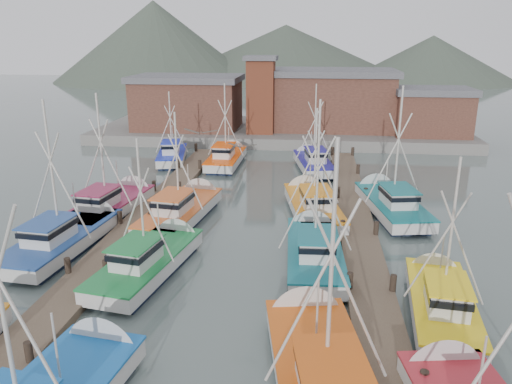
# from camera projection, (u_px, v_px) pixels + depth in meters

# --- Properties ---
(ground) EXTENTS (260.00, 260.00, 0.00)m
(ground) POSITION_uv_depth(u_px,v_px,m) (231.00, 270.00, 26.30)
(ground) COLOR #536460
(ground) RESTS_ON ground
(dock_left) EXTENTS (2.30, 46.00, 1.50)m
(dock_left) POSITION_uv_depth(u_px,v_px,m) (130.00, 232.00, 30.84)
(dock_left) COLOR #4E3B30
(dock_left) RESTS_ON ground
(dock_right) EXTENTS (2.30, 46.00, 1.50)m
(dock_right) POSITION_uv_depth(u_px,v_px,m) (360.00, 243.00, 29.29)
(dock_right) COLOR #4E3B30
(dock_right) RESTS_ON ground
(quay) EXTENTS (44.00, 16.00, 1.20)m
(quay) POSITION_uv_depth(u_px,v_px,m) (280.00, 132.00, 61.18)
(quay) COLOR slate
(quay) RESTS_ON ground
(shed_left) EXTENTS (12.72, 8.48, 6.20)m
(shed_left) POSITION_uv_depth(u_px,v_px,m) (188.00, 102.00, 59.39)
(shed_left) COLOR brown
(shed_left) RESTS_ON quay
(shed_center) EXTENTS (14.84, 9.54, 6.90)m
(shed_center) POSITION_uv_depth(u_px,v_px,m) (331.00, 99.00, 59.30)
(shed_center) COLOR brown
(shed_center) RESTS_ON quay
(shed_right) EXTENTS (8.48, 6.36, 5.20)m
(shed_right) POSITION_uv_depth(u_px,v_px,m) (431.00, 111.00, 55.49)
(shed_right) COLOR brown
(shed_right) RESTS_ON quay
(lookout_tower) EXTENTS (3.60, 3.60, 8.50)m
(lookout_tower) POSITION_uv_depth(u_px,v_px,m) (261.00, 94.00, 56.13)
(lookout_tower) COLOR #5E2B1B
(lookout_tower) RESTS_ON quay
(distant_hills) EXTENTS (175.00, 140.00, 42.00)m
(distant_hills) POSITION_uv_depth(u_px,v_px,m) (257.00, 79.00, 143.90)
(distant_hills) COLOR #434F41
(distant_hills) RESTS_ON ground
(boat_1) EXTENTS (4.85, 10.58, 10.04)m
(boat_1) POSITION_uv_depth(u_px,v_px,m) (321.00, 372.00, 17.29)
(boat_1) COLOR black
(boat_1) RESTS_ON ground
(boat_4) EXTENTS (4.11, 9.17, 7.95)m
(boat_4) POSITION_uv_depth(u_px,v_px,m) (152.00, 259.00, 26.01)
(boat_4) COLOR black
(boat_4) RESTS_ON ground
(boat_5) EXTENTS (3.86, 9.22, 9.68)m
(boat_5) POSITION_uv_depth(u_px,v_px,m) (314.00, 250.00, 27.13)
(boat_5) COLOR black
(boat_5) RESTS_ON ground
(boat_6) EXTENTS (3.94, 9.79, 9.53)m
(boat_6) POSITION_uv_depth(u_px,v_px,m) (68.00, 236.00, 28.96)
(boat_6) COLOR black
(boat_6) RESTS_ON ground
(boat_7) EXTENTS (3.36, 8.38, 7.98)m
(boat_7) POSITION_uv_depth(u_px,v_px,m) (440.00, 301.00, 21.94)
(boat_7) COLOR black
(boat_7) RESTS_ON ground
(boat_8) EXTENTS (4.07, 9.74, 8.16)m
(boat_8) POSITION_uv_depth(u_px,v_px,m) (184.00, 209.00, 33.52)
(boat_8) COLOR black
(boat_8) RESTS_ON ground
(boat_9) EXTENTS (4.47, 9.67, 8.24)m
(boat_9) POSITION_uv_depth(u_px,v_px,m) (312.00, 205.00, 34.39)
(boat_9) COLOR black
(boat_9) RESTS_ON ground
(boat_10) EXTENTS (3.97, 9.57, 9.19)m
(boat_10) POSITION_uv_depth(u_px,v_px,m) (112.00, 205.00, 34.39)
(boat_10) COLOR black
(boat_10) RESTS_ON ground
(boat_11) EXTENTS (4.54, 9.71, 9.64)m
(boat_11) POSITION_uv_depth(u_px,v_px,m) (389.00, 203.00, 34.79)
(boat_11) COLOR black
(boat_11) RESTS_ON ground
(boat_12) EXTENTS (3.41, 8.75, 8.45)m
(boat_12) POSITION_uv_depth(u_px,v_px,m) (227.00, 158.00, 47.80)
(boat_12) COLOR black
(boat_12) RESTS_ON ground
(boat_13) EXTENTS (4.02, 8.69, 8.52)m
(boat_13) POSITION_uv_depth(u_px,v_px,m) (312.00, 162.00, 46.02)
(boat_13) COLOR black
(boat_13) RESTS_ON ground
(boat_14) EXTENTS (3.92, 8.31, 7.46)m
(boat_14) POSITION_uv_depth(u_px,v_px,m) (173.00, 154.00, 49.04)
(boat_14) COLOR black
(boat_14) RESTS_ON ground
(gull_near) EXTENTS (1.55, 0.65, 0.24)m
(gull_near) POSITION_uv_depth(u_px,v_px,m) (201.00, 132.00, 21.71)
(gull_near) COLOR slate
(gull_near) RESTS_ON ground
(gull_far) EXTENTS (1.54, 0.66, 0.24)m
(gull_far) POSITION_uv_depth(u_px,v_px,m) (242.00, 146.00, 25.59)
(gull_far) COLOR slate
(gull_far) RESTS_ON ground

